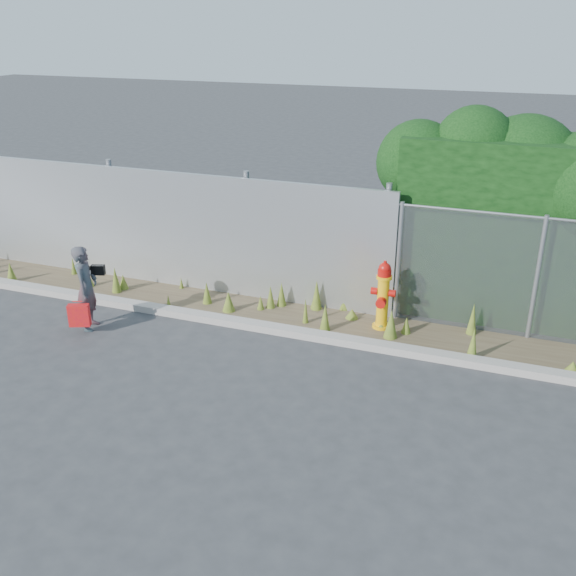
# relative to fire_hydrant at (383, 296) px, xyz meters

# --- Properties ---
(ground) EXTENTS (80.00, 80.00, 0.00)m
(ground) POSITION_rel_fire_hydrant_xyz_m (-0.92, -2.53, -0.58)
(ground) COLOR #333335
(ground) RESTS_ON ground
(curb) EXTENTS (16.00, 0.22, 0.12)m
(curb) POSITION_rel_fire_hydrant_xyz_m (-0.92, -0.73, -0.52)
(curb) COLOR gray
(curb) RESTS_ON ground
(weed_strip) EXTENTS (16.00, 1.35, 0.55)m
(weed_strip) POSITION_rel_fire_hydrant_xyz_m (-1.13, -0.10, -0.43)
(weed_strip) COLOR #4C3D2B
(weed_strip) RESTS_ON ground
(corrugated_fence) EXTENTS (8.50, 0.21, 2.30)m
(corrugated_fence) POSITION_rel_fire_hydrant_xyz_m (-4.17, 0.47, 0.53)
(corrugated_fence) COLOR #AFB2B6
(corrugated_fence) RESTS_ON ground
(fire_hydrant) EXTENTS (0.40, 0.36, 1.19)m
(fire_hydrant) POSITION_rel_fire_hydrant_xyz_m (0.00, 0.00, 0.00)
(fire_hydrant) COLOR #F9B30D
(fire_hydrant) RESTS_ON ground
(woman) EXTENTS (0.47, 0.59, 1.42)m
(woman) POSITION_rel_fire_hydrant_xyz_m (-4.52, -1.61, 0.13)
(woman) COLOR #0F5D63
(woman) RESTS_ON ground
(red_tote_bag) EXTENTS (0.33, 0.12, 0.44)m
(red_tote_bag) POSITION_rel_fire_hydrant_xyz_m (-4.50, -1.90, -0.23)
(red_tote_bag) COLOR red
(black_shoulder_bag) EXTENTS (0.22, 0.09, 0.16)m
(black_shoulder_bag) POSITION_rel_fire_hydrant_xyz_m (-4.42, -1.39, 0.38)
(black_shoulder_bag) COLOR black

